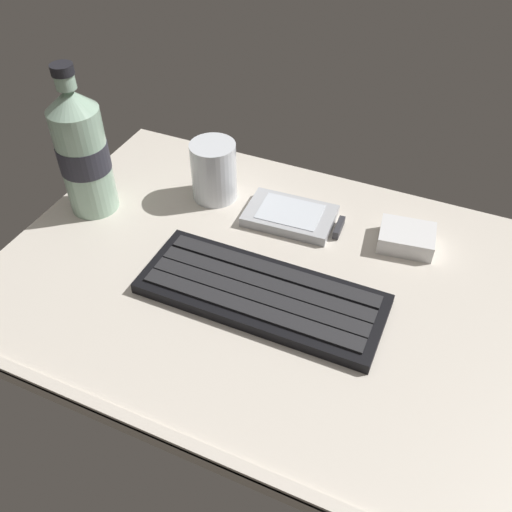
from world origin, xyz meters
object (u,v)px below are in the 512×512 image
Objects in this scene: keyboard at (261,293)px; charger_block at (406,238)px; juice_cup at (214,173)px; handheld_device at (294,217)px; water_bottle at (82,151)px.

keyboard is 21.11cm from charger_block.
juice_cup is (-14.15, 15.82, 3.10)cm from keyboard.
keyboard reaches higher than handheld_device.
juice_cup reaches higher than keyboard.
juice_cup is 27.73cm from charger_block.
charger_block is at bearing 12.75° from water_bottle.
charger_block is (15.03, 1.28, 0.47)cm from handheld_device.
handheld_device is 15.09cm from charger_block.
water_bottle reaches higher than keyboard.
handheld_device is (-1.58, 14.98, -0.08)cm from keyboard.
keyboard is 1.40× the size of water_bottle.
water_bottle is at bearing 166.67° from keyboard.
keyboard is 21.45cm from juice_cup.
keyboard is 3.42× the size of juice_cup.
charger_block reaches higher than keyboard.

